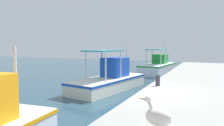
% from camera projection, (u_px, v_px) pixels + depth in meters
% --- Properties ---
extents(fishing_boat_third, '(6.28, 3.11, 2.84)m').
position_uv_depth(fishing_boat_third, '(110.00, 79.00, 13.56)').
color(fishing_boat_third, silver).
rests_on(fishing_boat_third, ground).
extents(fishing_boat_fourth, '(6.10, 2.71, 3.30)m').
position_uv_depth(fishing_boat_fourth, '(158.00, 67.00, 21.25)').
color(fishing_boat_fourth, white).
rests_on(fishing_boat_fourth, ground).
extents(pelican, '(0.53, 0.96, 0.82)m').
position_uv_depth(pelican, '(158.00, 116.00, 4.79)').
color(pelican, tan).
rests_on(pelican, quay_pier).
extents(mooring_bollard_third, '(0.21, 0.21, 0.53)m').
position_uv_depth(mooring_bollard_third, '(158.00, 80.00, 10.53)').
color(mooring_bollard_third, '#333338').
rests_on(mooring_bollard_third, quay_pier).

